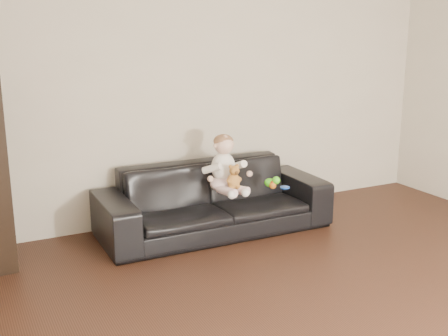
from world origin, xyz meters
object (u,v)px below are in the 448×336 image
baby (225,167)px  toy_green (270,183)px  teddy_bear (234,177)px  toy_rattle (273,185)px  toy_blue_disc (285,187)px  sofa (214,199)px

baby → toy_green: baby is taller
teddy_bear → toy_rattle: (0.43, 0.03, -0.14)m
baby → toy_rattle: 0.50m
teddy_bear → toy_green: 0.47m
baby → toy_blue_disc: (0.56, -0.16, -0.23)m
toy_green → toy_blue_disc: (0.11, -0.09, -0.04)m
toy_green → teddy_bear: bearing=-168.2°
toy_blue_disc → teddy_bear: bearing=-179.8°
toy_rattle → toy_blue_disc: bearing=-13.6°
teddy_bear → toy_blue_disc: 0.57m
baby → toy_rattle: baby is taller
sofa → baby: (0.06, -0.12, 0.34)m
sofa → baby: 0.36m
teddy_bear → toy_rattle: bearing=-27.9°
sofa → teddy_bear: bearing=-76.1°
teddy_bear → toy_green: size_ratio=1.78×
baby → teddy_bear: bearing=-104.4°
sofa → toy_green: bearing=-19.9°
toy_green → toy_rattle: toy_green is taller
teddy_bear → toy_rattle: size_ratio=3.26×
sofa → toy_blue_disc: bearing=-23.8°
sofa → teddy_bear: teddy_bear is taller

